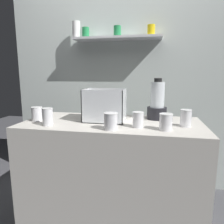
{
  "coord_description": "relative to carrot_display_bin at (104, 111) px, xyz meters",
  "views": [
    {
      "loc": [
        0.3,
        -1.58,
        1.27
      ],
      "look_at": [
        0.0,
        0.0,
        0.98
      ],
      "focal_mm": 33.42,
      "sensor_mm": 36.0,
      "label": 1
    }
  ],
  "objects": [
    {
      "name": "juice_cup_beet_right",
      "position": [
        0.29,
        -0.16,
        -0.03
      ],
      "size": [
        0.08,
        0.08,
        0.11
      ],
      "color": "white",
      "rests_on": "counter"
    },
    {
      "name": "back_wall_unit",
      "position": [
        0.07,
        0.73,
        0.28
      ],
      "size": [
        2.6,
        0.24,
        2.5
      ],
      "color": "silver",
      "rests_on": "ground_plane"
    },
    {
      "name": "juice_cup_beet_far_right",
      "position": [
        0.47,
        -0.21,
        -0.03
      ],
      "size": [
        0.09,
        0.09,
        0.11
      ],
      "color": "white",
      "rests_on": "counter"
    },
    {
      "name": "juice_cup_mango_middle",
      "position": [
        0.11,
        -0.26,
        -0.03
      ],
      "size": [
        0.1,
        0.1,
        0.12
      ],
      "color": "white",
      "rests_on": "counter"
    },
    {
      "name": "carrot_display_bin",
      "position": [
        0.0,
        0.0,
        0.0
      ],
      "size": [
        0.32,
        0.23,
        0.26
      ],
      "color": "white",
      "rests_on": "counter"
    },
    {
      "name": "counter",
      "position": [
        0.07,
        -0.03,
        -0.53
      ],
      "size": [
        1.4,
        0.64,
        0.9
      ],
      "primitive_type": "cube",
      "color": "beige",
      "rests_on": "ground_plane"
    },
    {
      "name": "ground_plane",
      "position": [
        0.07,
        -0.03,
        -0.98
      ],
      "size": [
        8.0,
        8.0,
        0.0
      ],
      "primitive_type": "plane",
      "color": "#4C4C51"
    },
    {
      "name": "juice_cup_pomegranate_left",
      "position": [
        -0.37,
        -0.23,
        -0.02
      ],
      "size": [
        0.08,
        0.08,
        0.13
      ],
      "color": "white",
      "rests_on": "counter"
    },
    {
      "name": "juice_cup_orange_rightmost",
      "position": [
        0.62,
        -0.07,
        -0.03
      ],
      "size": [
        0.08,
        0.08,
        0.12
      ],
      "color": "white",
      "rests_on": "counter"
    },
    {
      "name": "blender_pitcher",
      "position": [
        0.42,
        0.15,
        0.05
      ],
      "size": [
        0.16,
        0.16,
        0.34
      ],
      "color": "black",
      "rests_on": "counter"
    },
    {
      "name": "juice_cup_orange_far_left",
      "position": [
        -0.53,
        -0.1,
        -0.03
      ],
      "size": [
        0.09,
        0.09,
        0.11
      ],
      "color": "white",
      "rests_on": "counter"
    }
  ]
}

